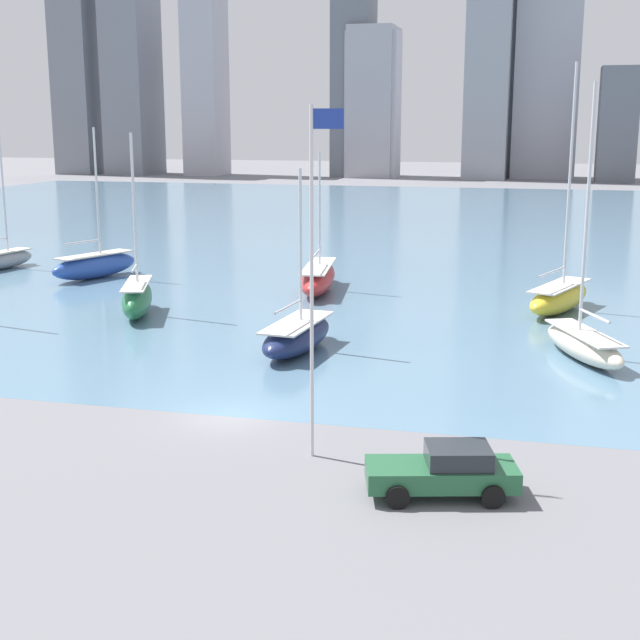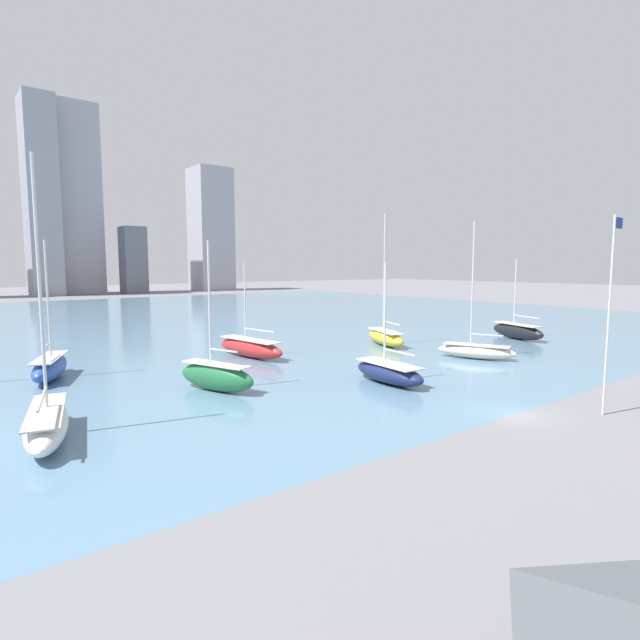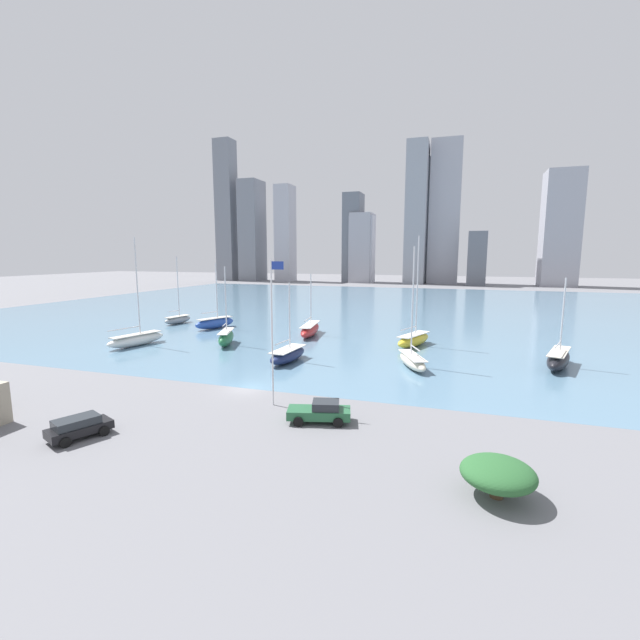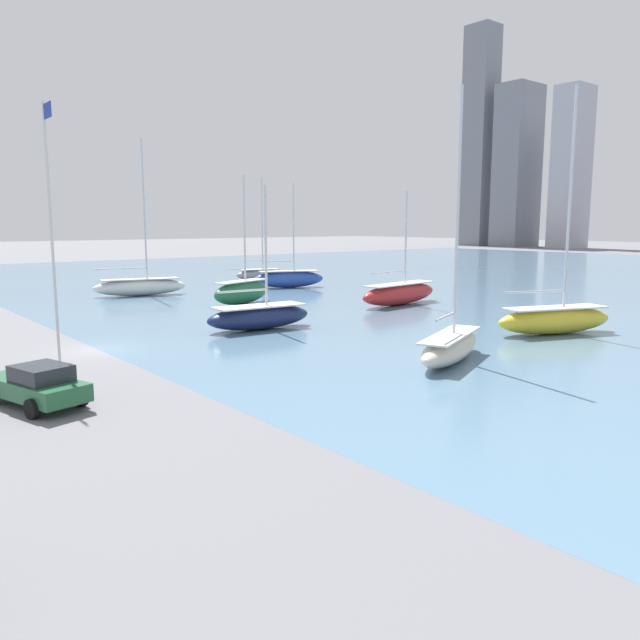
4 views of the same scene
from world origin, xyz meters
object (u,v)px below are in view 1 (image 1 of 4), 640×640
at_px(sailboat_gray, 4,258).
at_px(sailboat_cream, 584,343).
at_px(sailboat_blue, 95,265).
at_px(sailboat_yellow, 559,296).
at_px(sailboat_green, 137,298).
at_px(sailboat_navy, 297,335).
at_px(flag_pole, 313,274).
at_px(parked_pickup_green, 445,471).
at_px(sailboat_red, 318,278).

distance_m(sailboat_gray, sailboat_cream, 51.20).
bearing_deg(sailboat_blue, sailboat_gray, -172.47).
bearing_deg(sailboat_yellow, sailboat_blue, -166.42).
height_order(sailboat_yellow, sailboat_cream, sailboat_yellow).
bearing_deg(sailboat_green, sailboat_blue, 108.25).
relative_size(sailboat_yellow, sailboat_navy, 1.62).
bearing_deg(sailboat_blue, sailboat_navy, -18.56).
bearing_deg(sailboat_yellow, sailboat_gray, -168.01).
distance_m(flag_pole, sailboat_cream, 20.99).
bearing_deg(sailboat_cream, sailboat_gray, 134.66).
xyz_separation_m(sailboat_green, parked_pickup_green, (22.66, -23.91, -0.29)).
height_order(sailboat_yellow, sailboat_navy, sailboat_yellow).
distance_m(sailboat_navy, parked_pickup_green, 20.15).
bearing_deg(sailboat_yellow, sailboat_navy, -113.92).
height_order(sailboat_red, sailboat_cream, sailboat_cream).
bearing_deg(sailboat_blue, parked_pickup_green, -26.64).
xyz_separation_m(flag_pole, sailboat_gray, (-36.98, 36.36, -6.10)).
relative_size(sailboat_blue, parked_pickup_green, 2.22).
bearing_deg(sailboat_navy, sailboat_yellow, 50.78).
relative_size(sailboat_navy, parked_pickup_green, 1.85).
xyz_separation_m(flag_pole, parked_pickup_green, (5.25, -2.47, -6.12)).
height_order(sailboat_yellow, sailboat_green, sailboat_yellow).
bearing_deg(sailboat_yellow, parked_pickup_green, -76.82).
bearing_deg(sailboat_blue, flag_pole, -29.66).
xyz_separation_m(sailboat_cream, sailboat_blue, (-37.52, 16.71, 0.17)).
xyz_separation_m(sailboat_red, sailboat_cream, (18.50, -15.43, -0.14)).
distance_m(flag_pole, sailboat_green, 28.23).
bearing_deg(sailboat_green, sailboat_gray, 123.11).
xyz_separation_m(flag_pole, sailboat_green, (-17.41, 21.44, -5.83)).
bearing_deg(sailboat_green, sailboat_cream, -28.32).
height_order(sailboat_gray, sailboat_red, sailboat_gray).
bearing_deg(sailboat_green, sailboat_red, 30.29).
height_order(sailboat_cream, sailboat_green, sailboat_cream).
bearing_deg(sailboat_blue, sailboat_red, 17.85).
xyz_separation_m(sailboat_red, sailboat_green, (-9.39, -11.13, 0.14)).
height_order(sailboat_gray, sailboat_blue, sailboat_gray).
xyz_separation_m(sailboat_yellow, parked_pickup_green, (-4.10, -31.91, -0.16)).
xyz_separation_m(sailboat_cream, parked_pickup_green, (-5.23, -19.61, -0.01)).
distance_m(sailboat_gray, sailboat_blue, 10.25).
height_order(flag_pole, sailboat_green, flag_pole).
bearing_deg(sailboat_yellow, sailboat_red, -169.72).
bearing_deg(parked_pickup_green, sailboat_gray, -147.34).
xyz_separation_m(sailboat_gray, sailboat_cream, (47.45, -19.23, -0.01)).
relative_size(sailboat_cream, sailboat_green, 1.23).
distance_m(sailboat_red, sailboat_yellow, 17.65).
distance_m(sailboat_green, sailboat_blue, 15.71).
distance_m(sailboat_gray, sailboat_red, 29.20).
distance_m(sailboat_gray, sailboat_yellow, 46.84).
xyz_separation_m(sailboat_gray, sailboat_red, (28.96, -3.80, 0.14)).
bearing_deg(sailboat_navy, flag_pole, -67.06).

